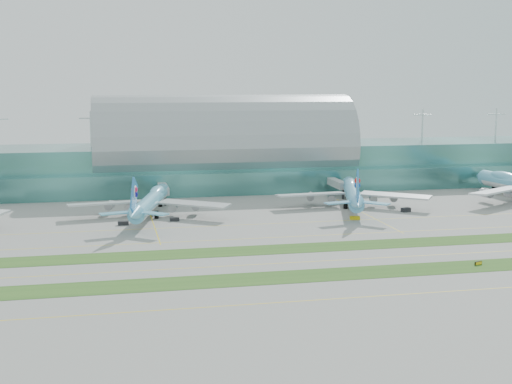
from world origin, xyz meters
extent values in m
plane|color=gray|center=(0.00, 0.00, 0.00)|extent=(700.00, 700.00, 0.00)
cube|color=#3D7A75|center=(0.00, 130.00, 10.00)|extent=(340.00, 42.00, 20.00)
cube|color=#3D7A75|center=(0.00, 106.00, 5.00)|extent=(340.00, 8.00, 10.00)
ellipsoid|color=#9EA5A8|center=(0.00, 130.00, 20.00)|extent=(340.00, 46.20, 16.17)
cylinder|color=white|center=(0.00, 130.00, 28.00)|extent=(0.80, 0.80, 16.00)
cube|color=#B2B7B7|center=(-31.00, 95.00, 5.50)|extent=(3.50, 22.00, 3.00)
cylinder|color=black|center=(-31.00, 85.00, 2.00)|extent=(1.00, 1.00, 4.00)
cube|color=#B2B7B7|center=(44.00, 95.00, 5.50)|extent=(3.50, 22.00, 3.00)
cylinder|color=black|center=(44.00, 85.00, 2.00)|extent=(1.00, 1.00, 4.00)
cube|color=#B2B7B7|center=(119.00, 95.00, 5.50)|extent=(3.50, 22.00, 3.00)
cylinder|color=black|center=(119.00, 85.00, 2.00)|extent=(1.00, 1.00, 4.00)
cube|color=#2D591E|center=(0.00, -28.00, 0.04)|extent=(420.00, 12.00, 0.08)
cube|color=#2D591E|center=(0.00, 2.00, 0.04)|extent=(420.00, 12.00, 0.08)
cube|color=yellow|center=(0.00, -48.00, 0.01)|extent=(420.00, 0.35, 0.01)
cube|color=yellow|center=(0.00, -14.00, 0.01)|extent=(420.00, 0.35, 0.01)
cube|color=yellow|center=(0.00, 18.00, 0.01)|extent=(420.00, 0.35, 0.01)
cube|color=yellow|center=(0.00, 40.00, 0.01)|extent=(420.00, 0.35, 0.01)
cylinder|color=#62B6D8|center=(-38.17, 61.99, 5.52)|extent=(18.57, 55.89, 5.61)
ellipsoid|color=#62B6D8|center=(-34.50, 77.28, 7.07)|extent=(9.17, 17.84, 4.00)
cone|color=#62B6D8|center=(-31.11, 91.40, 5.52)|extent=(6.52, 5.71, 5.61)
cone|color=#62B6D8|center=(-45.57, 31.18, 6.61)|extent=(7.09, 9.17, 5.33)
cube|color=#B8BEBF|center=(-54.44, 64.04, 5.16)|extent=(27.87, 10.76, 1.11)
cylinder|color=#94969C|center=(-49.34, 67.84, 3.26)|extent=(4.16, 5.56, 3.08)
cube|color=#B8BEBF|center=(-22.75, 56.43, 5.16)|extent=(26.07, 21.32, 1.11)
cylinder|color=#94969C|center=(-25.57, 62.13, 3.26)|extent=(4.16, 5.56, 3.08)
cube|color=#2972B9|center=(-45.15, 32.94, 12.31)|extent=(3.31, 11.70, 13.05)
cylinder|color=white|center=(-44.94, 33.82, 13.67)|extent=(1.81, 4.42, 4.35)
cylinder|color=black|center=(-33.19, 82.73, 1.36)|extent=(1.63, 1.63, 2.72)
cylinder|color=black|center=(-41.66, 59.11, 1.36)|extent=(1.63, 1.63, 2.72)
cylinder|color=black|center=(-36.38, 57.84, 1.36)|extent=(1.63, 1.63, 2.72)
cylinder|color=#62AFD8|center=(41.17, 65.50, 5.59)|extent=(21.54, 56.07, 5.68)
ellipsoid|color=#62AFD8|center=(45.67, 80.75, 7.15)|extent=(10.07, 18.09, 4.05)
cone|color=#62AFD8|center=(49.84, 94.84, 5.59)|extent=(6.74, 6.00, 5.68)
cone|color=#62AFD8|center=(32.08, 34.76, 6.69)|extent=(7.51, 9.43, 5.40)
cube|color=silver|center=(24.84, 68.42, 5.22)|extent=(28.02, 9.52, 1.12)
cylinder|color=gray|center=(30.19, 71.99, 3.30)|extent=(4.41, 5.71, 3.11)
cube|color=silver|center=(56.46, 59.07, 5.22)|extent=(25.81, 22.49, 1.12)
cylinder|color=gray|center=(53.91, 64.98, 3.30)|extent=(4.41, 5.71, 3.11)
cube|color=#2C7DC7|center=(32.60, 36.51, 12.46)|extent=(3.94, 11.70, 13.20)
cylinder|color=white|center=(32.86, 37.39, 13.83)|extent=(2.04, 4.45, 4.40)
cylinder|color=black|center=(47.28, 86.20, 1.37)|extent=(1.65, 1.65, 2.75)
cylinder|color=black|center=(37.49, 62.77, 1.37)|extent=(1.65, 1.65, 2.75)
cylinder|color=black|center=(42.77, 61.21, 1.37)|extent=(1.65, 1.65, 2.75)
ellipsoid|color=#63B7DA|center=(116.00, 80.23, 8.11)|extent=(8.62, 20.21, 4.59)
cone|color=#63B7DA|center=(113.83, 96.75, 6.34)|extent=(7.06, 5.99, 6.44)
cube|color=white|center=(100.09, 57.86, 5.92)|extent=(30.97, 22.15, 1.27)
cylinder|color=gray|center=(103.99, 64.03, 3.74)|extent=(4.25, 6.12, 3.53)
cylinder|color=black|center=(115.16, 86.62, 1.56)|extent=(1.87, 1.87, 3.12)
cube|color=black|center=(-48.52, 48.04, 0.71)|extent=(3.79, 2.05, 1.42)
cube|color=black|center=(-30.45, 51.48, 0.63)|extent=(3.32, 1.78, 1.27)
cube|color=gold|center=(33.55, 41.10, 0.60)|extent=(3.81, 2.24, 1.20)
cube|color=black|center=(57.78, 51.52, 0.79)|extent=(3.92, 3.02, 1.58)
cube|color=black|center=(44.36, -27.12, 0.55)|extent=(2.56, 1.05, 1.10)
cube|color=yellow|center=(44.41, -27.29, 0.55)|extent=(2.11, 0.73, 0.80)
cylinder|color=black|center=(43.50, -27.40, 0.25)|extent=(0.12, 0.12, 0.50)
cylinder|color=black|center=(45.22, -26.84, 0.25)|extent=(0.12, 0.12, 0.50)
camera|label=1|loc=(-53.39, -198.38, 49.37)|focal=50.00mm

